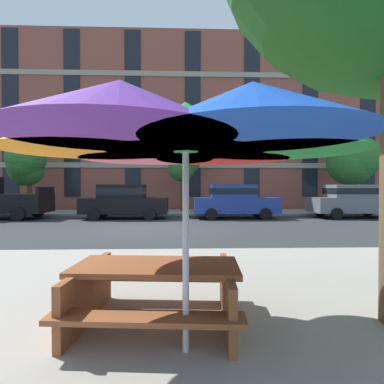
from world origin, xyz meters
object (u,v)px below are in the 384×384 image
(street_tree_left, at_px, (26,163))
(street_tree_right, at_px, (355,160))
(sedan_black, at_px, (124,201))
(sedan_blue, at_px, (234,200))
(sedan_gray, at_px, (352,200))
(patio_umbrella, at_px, (186,131))
(street_tree_middle, at_px, (184,165))
(picnic_table, at_px, (157,289))

(street_tree_left, relative_size, street_tree_right, 0.95)
(sedan_black, bearing_deg, sedan_blue, 0.00)
(sedan_black, relative_size, street_tree_left, 0.96)
(sedan_blue, bearing_deg, sedan_black, 180.00)
(street_tree_left, bearing_deg, street_tree_right, -0.52)
(street_tree_left, bearing_deg, sedan_gray, -8.84)
(sedan_black, distance_m, patio_umbrella, 13.11)
(sedan_blue, height_order, street_tree_middle, street_tree_middle)
(street_tree_middle, height_order, street_tree_right, street_tree_right)
(sedan_black, distance_m, street_tree_left, 7.51)
(street_tree_left, distance_m, picnic_table, 17.87)
(street_tree_middle, bearing_deg, sedan_blue, -53.88)
(sedan_blue, xyz_separation_m, patio_umbrella, (-2.73, -12.70, 1.18))
(street_tree_middle, distance_m, street_tree_right, 10.79)
(street_tree_middle, relative_size, picnic_table, 2.22)
(street_tree_left, xyz_separation_m, street_tree_middle, (9.73, 0.69, -0.05))
(patio_umbrella, bearing_deg, street_tree_right, 54.86)
(sedan_blue, xyz_separation_m, sedan_gray, (6.34, 0.00, 0.00))
(sedan_blue, bearing_deg, patio_umbrella, -102.13)
(sedan_gray, distance_m, patio_umbrella, 15.65)
(patio_umbrella, bearing_deg, sedan_blue, 77.87)
(street_tree_right, relative_size, patio_umbrella, 1.50)
(sedan_gray, xyz_separation_m, street_tree_middle, (-8.97, 3.60, 2.12))
(street_tree_right, bearing_deg, sedan_black, -168.92)
(sedan_blue, relative_size, street_tree_right, 0.91)
(sedan_gray, xyz_separation_m, street_tree_left, (-18.70, 2.91, 2.17))
(street_tree_middle, height_order, picnic_table, street_tree_middle)
(picnic_table, bearing_deg, street_tree_right, 53.02)
(sedan_black, bearing_deg, street_tree_right, 11.08)
(street_tree_left, height_order, street_tree_right, street_tree_right)
(picnic_table, bearing_deg, sedan_blue, 75.88)
(sedan_black, distance_m, sedan_gray, 12.12)
(street_tree_left, distance_m, patio_umbrella, 18.36)
(sedan_blue, bearing_deg, street_tree_left, 166.75)
(street_tree_right, bearing_deg, patio_umbrella, -125.14)
(street_tree_left, height_order, picnic_table, street_tree_left)
(sedan_blue, distance_m, patio_umbrella, 13.04)
(sedan_blue, relative_size, picnic_table, 2.30)
(sedan_blue, bearing_deg, sedan_gray, 0.00)
(sedan_gray, relative_size, patio_umbrella, 1.36)
(sedan_black, bearing_deg, patio_umbrella, -76.51)
(sedan_black, height_order, street_tree_left, street_tree_left)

